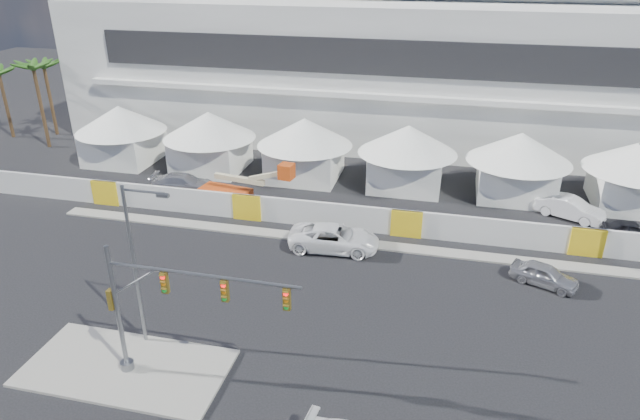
% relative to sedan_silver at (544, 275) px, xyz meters
% --- Properties ---
extents(ground, '(160.00, 160.00, 0.00)m').
position_rel_sedan_silver_xyz_m(ground, '(-14.87, -9.96, -0.68)').
color(ground, black).
rests_on(ground, ground).
extents(median_island, '(10.00, 5.00, 0.15)m').
position_rel_sedan_silver_xyz_m(median_island, '(-20.87, -12.96, -0.61)').
color(median_island, gray).
rests_on(median_island, ground).
extents(far_curb, '(80.00, 1.20, 0.12)m').
position_rel_sedan_silver_xyz_m(far_curb, '(5.13, 2.54, -0.62)').
color(far_curb, gray).
rests_on(far_curb, ground).
extents(stadium, '(80.00, 24.80, 21.98)m').
position_rel_sedan_silver_xyz_m(stadium, '(-6.16, 31.55, 8.77)').
color(stadium, silver).
rests_on(stadium, ground).
extents(tent_row, '(53.40, 8.40, 5.40)m').
position_rel_sedan_silver_xyz_m(tent_row, '(-14.37, 14.04, 2.46)').
color(tent_row, white).
rests_on(tent_row, ground).
extents(hoarding_fence, '(70.00, 0.25, 2.00)m').
position_rel_sedan_silver_xyz_m(hoarding_fence, '(-8.87, 4.54, 0.32)').
color(hoarding_fence, silver).
rests_on(hoarding_fence, ground).
extents(palm_cluster, '(10.60, 10.60, 8.55)m').
position_rel_sedan_silver_xyz_m(palm_cluster, '(-48.33, 19.55, 6.20)').
color(palm_cluster, '#47331E').
rests_on(palm_cluster, ground).
extents(sedan_silver, '(3.06, 4.33, 1.37)m').
position_rel_sedan_silver_xyz_m(sedan_silver, '(0.00, 0.00, 0.00)').
color(sedan_silver, '#B4B4B9').
rests_on(sedan_silver, ground).
extents(pickup_curb, '(3.25, 6.35, 1.72)m').
position_rel_sedan_silver_xyz_m(pickup_curb, '(-13.48, 1.43, 0.17)').
color(pickup_curb, white).
rests_on(pickup_curb, ground).
extents(lot_car_a, '(3.81, 5.21, 1.64)m').
position_rel_sedan_silver_xyz_m(lot_car_a, '(2.99, 10.43, 0.13)').
color(lot_car_a, silver).
rests_on(lot_car_a, ground).
extents(lot_car_b, '(1.56, 3.87, 1.32)m').
position_rel_sedan_silver_xyz_m(lot_car_b, '(6.72, 7.88, -0.02)').
color(lot_car_b, black).
rests_on(lot_car_b, ground).
extents(lot_car_c, '(2.90, 5.62, 1.56)m').
position_rel_sedan_silver_xyz_m(lot_car_c, '(-27.94, 8.28, 0.09)').
color(lot_car_c, '#BBBBC0').
rests_on(lot_car_c, ground).
extents(traffic_mast, '(9.28, 0.66, 6.81)m').
position_rel_sedan_silver_xyz_m(traffic_mast, '(-18.67, -13.03, 3.29)').
color(traffic_mast, gray).
rests_on(traffic_mast, median_island).
extents(streetlight_median, '(2.42, 0.24, 8.75)m').
position_rel_sedan_silver_xyz_m(streetlight_median, '(-20.77, -10.76, 4.49)').
color(streetlight_median, gray).
rests_on(streetlight_median, median_island).
extents(boom_lift, '(8.30, 2.48, 4.14)m').
position_rel_sedan_silver_xyz_m(boom_lift, '(-22.83, 6.92, 0.43)').
color(boom_lift, '#C54412').
rests_on(boom_lift, ground).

